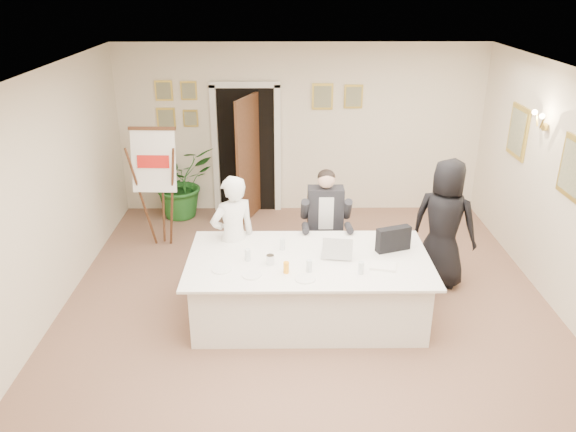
{
  "coord_description": "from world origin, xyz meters",
  "views": [
    {
      "loc": [
        -0.28,
        -5.59,
        3.73
      ],
      "look_at": [
        -0.23,
        0.6,
        1.09
      ],
      "focal_mm": 35.0,
      "sensor_mm": 36.0,
      "label": 1
    }
  ],
  "objects_px": {
    "laptop": "(336,244)",
    "oj_glass": "(286,268)",
    "flip_chart": "(159,194)",
    "standing_man": "(233,237)",
    "steel_jug": "(270,260)",
    "potted_palm": "(180,182)",
    "standing_woman": "(444,224)",
    "laptop_bag": "(393,239)",
    "conference_table": "(308,287)",
    "seated_man": "(325,223)",
    "paper_stack": "(383,266)"
  },
  "relations": [
    {
      "from": "potted_palm",
      "to": "steel_jug",
      "type": "bearing_deg",
      "value": -64.19
    },
    {
      "from": "flip_chart",
      "to": "laptop_bag",
      "type": "bearing_deg",
      "value": -29.47
    },
    {
      "from": "conference_table",
      "to": "oj_glass",
      "type": "height_order",
      "value": "oj_glass"
    },
    {
      "from": "flip_chart",
      "to": "potted_palm",
      "type": "relative_size",
      "value": 1.5
    },
    {
      "from": "standing_woman",
      "to": "oj_glass",
      "type": "bearing_deg",
      "value": 60.42
    },
    {
      "from": "standing_man",
      "to": "laptop_bag",
      "type": "relative_size",
      "value": 3.87
    },
    {
      "from": "laptop",
      "to": "potted_palm",
      "type": "bearing_deg",
      "value": 135.61
    },
    {
      "from": "standing_man",
      "to": "laptop",
      "type": "xyz_separation_m",
      "value": [
        1.22,
        -0.44,
        0.12
      ]
    },
    {
      "from": "paper_stack",
      "to": "steel_jug",
      "type": "relative_size",
      "value": 2.55
    },
    {
      "from": "flip_chart",
      "to": "laptop_bag",
      "type": "xyz_separation_m",
      "value": [
        3.1,
        -1.75,
        0.09
      ]
    },
    {
      "from": "steel_jug",
      "to": "oj_glass",
      "type": "bearing_deg",
      "value": -49.36
    },
    {
      "from": "standing_man",
      "to": "steel_jug",
      "type": "distance_m",
      "value": 0.8
    },
    {
      "from": "potted_palm",
      "to": "standing_man",
      "type": "bearing_deg",
      "value": -66.92
    },
    {
      "from": "standing_man",
      "to": "conference_table",
      "type": "bearing_deg",
      "value": 121.75
    },
    {
      "from": "laptop_bag",
      "to": "oj_glass",
      "type": "xyz_separation_m",
      "value": [
        -1.25,
        -0.54,
        -0.08
      ]
    },
    {
      "from": "standing_woman",
      "to": "conference_table",
      "type": "bearing_deg",
      "value": 55.23
    },
    {
      "from": "conference_table",
      "to": "potted_palm",
      "type": "relative_size",
      "value": 2.33
    },
    {
      "from": "conference_table",
      "to": "steel_jug",
      "type": "height_order",
      "value": "steel_jug"
    },
    {
      "from": "laptop_bag",
      "to": "oj_glass",
      "type": "bearing_deg",
      "value": -176.63
    },
    {
      "from": "oj_glass",
      "to": "steel_jug",
      "type": "xyz_separation_m",
      "value": [
        -0.18,
        0.21,
        -0.01
      ]
    },
    {
      "from": "laptop",
      "to": "oj_glass",
      "type": "xyz_separation_m",
      "value": [
        -0.58,
        -0.42,
        -0.07
      ]
    },
    {
      "from": "seated_man",
      "to": "laptop_bag",
      "type": "xyz_separation_m",
      "value": [
        0.73,
        -0.86,
        0.18
      ]
    },
    {
      "from": "standing_man",
      "to": "steel_jug",
      "type": "relative_size",
      "value": 14.46
    },
    {
      "from": "seated_man",
      "to": "laptop",
      "type": "distance_m",
      "value": 1.0
    },
    {
      "from": "flip_chart",
      "to": "laptop",
      "type": "bearing_deg",
      "value": -37.69
    },
    {
      "from": "seated_man",
      "to": "oj_glass",
      "type": "height_order",
      "value": "seated_man"
    },
    {
      "from": "flip_chart",
      "to": "steel_jug",
      "type": "distance_m",
      "value": 2.67
    },
    {
      "from": "flip_chart",
      "to": "standing_woman",
      "type": "height_order",
      "value": "flip_chart"
    },
    {
      "from": "conference_table",
      "to": "oj_glass",
      "type": "bearing_deg",
      "value": -126.89
    },
    {
      "from": "standing_woman",
      "to": "flip_chart",
      "type": "bearing_deg",
      "value": 14.33
    },
    {
      "from": "potted_palm",
      "to": "oj_glass",
      "type": "xyz_separation_m",
      "value": [
        1.74,
        -3.44,
        0.24
      ]
    },
    {
      "from": "flip_chart",
      "to": "standing_man",
      "type": "xyz_separation_m",
      "value": [
        1.2,
        -1.43,
        -0.03
      ]
    },
    {
      "from": "paper_stack",
      "to": "oj_glass",
      "type": "xyz_separation_m",
      "value": [
        -1.07,
        -0.12,
        0.05
      ]
    },
    {
      "from": "conference_table",
      "to": "standing_woman",
      "type": "relative_size",
      "value": 1.64
    },
    {
      "from": "standing_man",
      "to": "laptop_bag",
      "type": "height_order",
      "value": "standing_man"
    },
    {
      "from": "conference_table",
      "to": "laptop",
      "type": "distance_m",
      "value": 0.61
    },
    {
      "from": "standing_man",
      "to": "seated_man",
      "type": "bearing_deg",
      "value": 176.22
    },
    {
      "from": "standing_woman",
      "to": "oj_glass",
      "type": "xyz_separation_m",
      "value": [
        -2.01,
        -1.14,
        -0.01
      ]
    },
    {
      "from": "seated_man",
      "to": "steel_jug",
      "type": "height_order",
      "value": "seated_man"
    },
    {
      "from": "laptop_bag",
      "to": "steel_jug",
      "type": "xyz_separation_m",
      "value": [
        -1.43,
        -0.33,
        -0.09
      ]
    },
    {
      "from": "conference_table",
      "to": "flip_chart",
      "type": "xyz_separation_m",
      "value": [
        -2.11,
        1.94,
        0.43
      ]
    },
    {
      "from": "laptop",
      "to": "conference_table",
      "type": "bearing_deg",
      "value": -159.51
    },
    {
      "from": "flip_chart",
      "to": "standing_woman",
      "type": "xyz_separation_m",
      "value": [
        3.86,
        -1.15,
        0.02
      ]
    },
    {
      "from": "conference_table",
      "to": "steel_jug",
      "type": "bearing_deg",
      "value": -161.88
    },
    {
      "from": "standing_woman",
      "to": "steel_jug",
      "type": "bearing_deg",
      "value": 54.03
    },
    {
      "from": "seated_man",
      "to": "steel_jug",
      "type": "bearing_deg",
      "value": -128.07
    },
    {
      "from": "conference_table",
      "to": "seated_man",
      "type": "distance_m",
      "value": 1.14
    },
    {
      "from": "paper_stack",
      "to": "conference_table",
      "type": "bearing_deg",
      "value": 164.08
    },
    {
      "from": "flip_chart",
      "to": "paper_stack",
      "type": "relative_size",
      "value": 6.36
    },
    {
      "from": "potted_palm",
      "to": "laptop_bag",
      "type": "relative_size",
      "value": 2.89
    }
  ]
}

